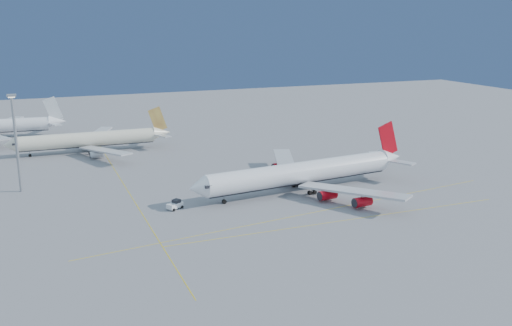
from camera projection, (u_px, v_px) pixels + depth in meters
name	position (u px, v px, depth m)	size (l,w,h in m)	color
ground	(301.00, 206.00, 149.50)	(500.00, 500.00, 0.00)	slate
taxiway_lines	(240.00, 205.00, 149.91)	(118.86, 140.00, 0.02)	#DDBC0C
airliner_virgin	(305.00, 172.00, 161.88)	(70.95, 63.33, 17.51)	white
airliner_etihad	(91.00, 139.00, 209.28)	(59.52, 55.17, 15.58)	beige
pushback_tug	(175.00, 205.00, 146.90)	(4.73, 4.16, 2.39)	white
light_mast	(16.00, 135.00, 157.90)	(2.39, 2.39, 27.69)	gray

